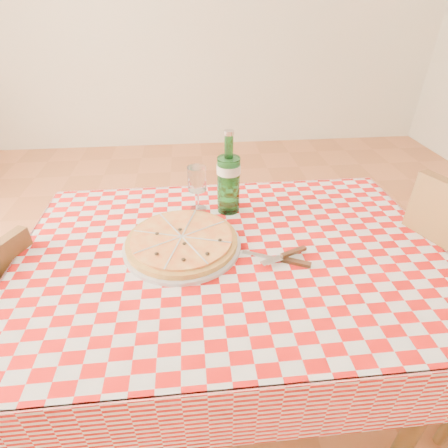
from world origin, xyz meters
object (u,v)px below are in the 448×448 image
(pizza_plate, at_px, (182,240))
(wine_glass, at_px, (197,189))
(dining_table, at_px, (232,275))
(water_bottle, at_px, (229,173))

(pizza_plate, height_order, wine_glass, wine_glass)
(dining_table, relative_size, water_bottle, 4.07)
(dining_table, bearing_deg, water_bottle, 86.70)
(water_bottle, xyz_separation_m, wine_glass, (-0.11, 0.01, -0.06))
(pizza_plate, distance_m, water_bottle, 0.29)
(pizza_plate, relative_size, wine_glass, 2.18)
(dining_table, bearing_deg, wine_glass, 110.20)
(pizza_plate, bearing_deg, water_bottle, 50.99)
(dining_table, relative_size, wine_glass, 7.16)
(water_bottle, height_order, wine_glass, water_bottle)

